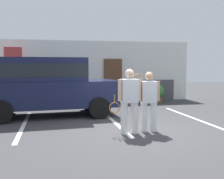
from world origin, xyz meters
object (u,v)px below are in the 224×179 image
potted_plant_by_porch (157,92)px  flag_pole (9,64)px  parked_suv (47,84)px  tennis_player_woman (149,100)px  tennis_player_man (129,101)px

potted_plant_by_porch → flag_pole: size_ratio=0.33×
parked_suv → tennis_player_woman: 4.00m
tennis_player_woman → flag_pole: flag_pole is taller
tennis_player_woman → flag_pole: 7.42m
parked_suv → flag_pole: bearing=115.3°
tennis_player_man → potted_plant_by_porch: tennis_player_man is taller
tennis_player_woman → flag_pole: bearing=-48.4°
tennis_player_woman → potted_plant_by_porch: (2.40, 5.57, -0.36)m
tennis_player_woman → parked_suv: bearing=-42.2°
parked_suv → tennis_player_man: bearing=-59.1°
parked_suv → tennis_player_woman: bearing=-51.1°
potted_plant_by_porch → parked_suv: bearing=-152.7°
flag_pole → tennis_player_woman: bearing=-53.3°
tennis_player_man → flag_pole: 7.20m
tennis_player_man → potted_plant_by_porch: bearing=-122.5°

